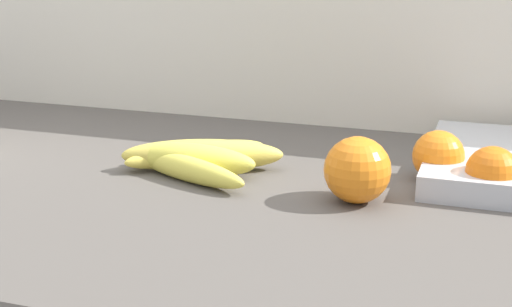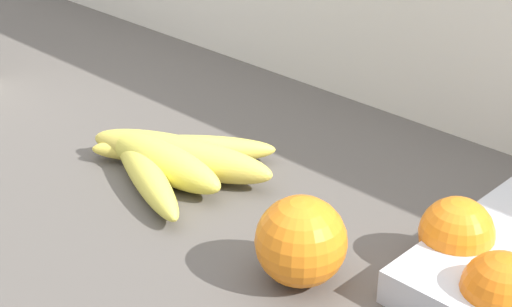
{
  "view_description": "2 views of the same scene",
  "coord_description": "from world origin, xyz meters",
  "px_view_note": "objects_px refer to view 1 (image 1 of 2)",
  "views": [
    {
      "loc": [
        0.31,
        -0.82,
        1.16
      ],
      "look_at": [
        0.02,
        0.03,
        0.9
      ],
      "focal_mm": 51.15,
      "sensor_mm": 36.0,
      "label": 1
    },
    {
      "loc": [
        0.52,
        -0.43,
        1.27
      ],
      "look_at": [
        0.05,
        0.06,
        0.92
      ],
      "focal_mm": 54.93,
      "sensor_mm": 36.0,
      "label": 2
    }
  ],
  "objects_px": {
    "banana_bunch": "(195,158)",
    "orange_right": "(358,169)",
    "orange_center": "(438,156)",
    "orange_back_right": "(492,172)"
  },
  "relations": [
    {
      "from": "banana_bunch",
      "to": "orange_center",
      "type": "distance_m",
      "value": 0.32
    },
    {
      "from": "banana_bunch",
      "to": "orange_right",
      "type": "distance_m",
      "value": 0.23
    },
    {
      "from": "orange_back_right",
      "to": "banana_bunch",
      "type": "bearing_deg",
      "value": -176.49
    },
    {
      "from": "orange_right",
      "to": "orange_back_right",
      "type": "relative_size",
      "value": 1.25
    },
    {
      "from": "orange_back_right",
      "to": "orange_right",
      "type": "bearing_deg",
      "value": -156.87
    },
    {
      "from": "orange_right",
      "to": "orange_back_right",
      "type": "xyz_separation_m",
      "value": [
        0.15,
        0.06,
        -0.01
      ]
    },
    {
      "from": "orange_center",
      "to": "orange_back_right",
      "type": "xyz_separation_m",
      "value": [
        0.07,
        -0.05,
        -0.0
      ]
    },
    {
      "from": "orange_center",
      "to": "orange_back_right",
      "type": "relative_size",
      "value": 1.04
    },
    {
      "from": "orange_center",
      "to": "orange_back_right",
      "type": "distance_m",
      "value": 0.08
    },
    {
      "from": "orange_right",
      "to": "orange_back_right",
      "type": "distance_m",
      "value": 0.16
    }
  ]
}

